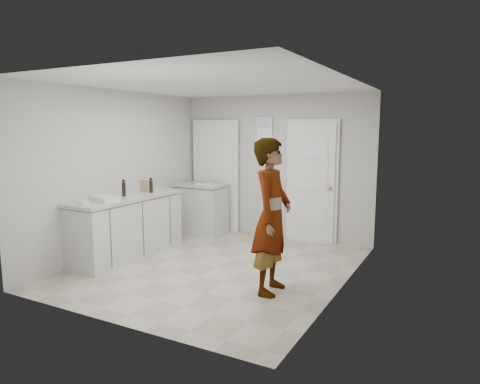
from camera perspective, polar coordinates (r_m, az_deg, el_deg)
The scene contains 12 objects.
ground at distance 6.10m, azimuth -3.06°, elevation -9.91°, with size 4.00×4.00×0.00m, color #A39A89.
room_shell at distance 7.65m, azimuth 3.34°, elevation 1.71°, with size 4.00×4.00×4.00m.
main_counter at distance 6.68m, azimuth -14.75°, elevation -4.75°, with size 0.64×1.96×0.93m.
side_counter at distance 7.91m, azimuth -5.03°, elevation -2.46°, with size 0.84×0.61×0.93m.
person at distance 4.98m, azimuth 4.26°, elevation -3.27°, with size 0.66×0.44×1.82m, color silver.
cake_mix_box at distance 6.94m, azimuth -12.70°, elevation 0.80°, with size 0.12×0.05×0.19m, color #946B4A.
spice_jar at distance 6.85m, azimuth -11.69°, elevation 0.23°, with size 0.05×0.05×0.07m, color tan.
oil_cruet_a at distance 6.83m, azimuth -11.79°, elevation 0.86°, with size 0.06×0.06×0.24m.
oil_cruet_b at distance 6.54m, azimuth -15.24°, elevation 0.51°, with size 0.06×0.06×0.26m.
baking_dish at distance 6.25m, azimuth -17.63°, elevation -0.82°, with size 0.40×0.31×0.06m.
egg_bowl at distance 5.99m, azimuth -20.11°, elevation -1.36°, with size 0.14×0.14×0.05m.
papers at distance 7.84m, azimuth -5.00°, elevation 1.16°, with size 0.26×0.33×0.01m, color white.
Camera 1 is at (3.01, -4.94, 1.91)m, focal length 32.00 mm.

